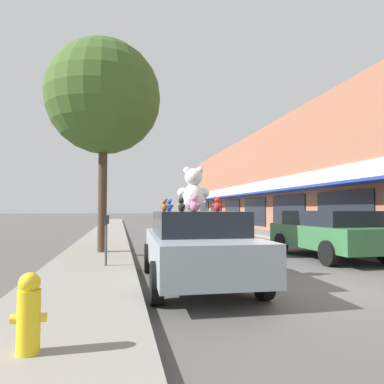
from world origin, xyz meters
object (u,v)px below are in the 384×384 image
object	(u,v)px
teddy_bear_purple	(195,206)
street_tree	(104,98)
teddy_bear_yellow	(194,204)
teddy_bear_brown	(164,205)
parked_car_far_center	(328,232)
parking_meter	(106,233)
fire_hydrant	(29,313)
teddy_bear_black	(181,205)
teddy_bear_orange	(182,204)
teddy_bear_giant	(193,190)
teddy_bear_red	(217,204)
plush_art_car	(196,244)
teddy_bear_pink	(194,203)
teddy_bear_blue	(169,205)

from	to	relation	value
teddy_bear_purple	street_tree	world-z (taller)	street_tree
teddy_bear_yellow	teddy_bear_brown	world-z (taller)	teddy_bear_yellow
parked_car_far_center	parking_meter	distance (m)	6.98
parked_car_far_center	fire_hydrant	size ratio (longest dim) A/B	5.72
teddy_bear_black	parked_car_far_center	xyz separation A→B (m)	(5.46, 3.59, -0.81)
teddy_bear_orange	parking_meter	world-z (taller)	teddy_bear_orange
teddy_bear_giant	teddy_bear_yellow	distance (m)	0.85
teddy_bear_red	plush_art_car	bearing A→B (deg)	-24.66
teddy_bear_yellow	street_tree	xyz separation A→B (m)	(-2.38, 3.60, 3.67)
teddy_bear_orange	street_tree	world-z (taller)	street_tree
plush_art_car	teddy_bear_orange	xyz separation A→B (m)	(-0.08, 1.18, 0.87)
teddy_bear_brown	teddy_bear_black	world-z (taller)	teddy_bear_brown
teddy_bear_giant	teddy_bear_orange	distance (m)	0.87
fire_hydrant	teddy_bear_orange	bearing A→B (deg)	62.64
teddy_bear_red	teddy_bear_orange	bearing A→B (deg)	-52.33
plush_art_car	parked_car_far_center	size ratio (longest dim) A/B	1.05
plush_art_car	street_tree	bearing A→B (deg)	116.62
teddy_bear_orange	fire_hydrant	size ratio (longest dim) A/B	0.45
teddy_bear_pink	teddy_bear_yellow	bearing A→B (deg)	-73.19
teddy_bear_pink	teddy_bear_red	xyz separation A→B (m)	(0.63, 0.66, -0.00)
teddy_bear_black	fire_hydrant	bearing A→B (deg)	118.31
teddy_bear_red	street_tree	size ratio (longest dim) A/B	0.04
teddy_bear_blue	street_tree	bearing A→B (deg)	-49.78
teddy_bear_brown	teddy_bear_black	size ratio (longest dim) A/B	1.04
teddy_bear_yellow	teddy_bear_pink	distance (m)	2.25
teddy_bear_yellow	teddy_bear_black	size ratio (longest dim) A/B	1.41
parked_car_far_center	parking_meter	world-z (taller)	parked_car_far_center
teddy_bear_pink	teddy_bear_black	size ratio (longest dim) A/B	1.18
teddy_bear_orange	teddy_bear_black	bearing A→B (deg)	118.30
teddy_bear_orange	parked_car_far_center	xyz separation A→B (m)	(5.07, 1.60, -0.85)
teddy_bear_yellow	parked_car_far_center	distance (m)	5.12
teddy_bear_red	street_tree	xyz separation A→B (m)	(-2.52, 5.14, 3.71)
teddy_bear_purple	teddy_bear_black	size ratio (longest dim) A/B	0.82
plush_art_car	parking_meter	world-z (taller)	plush_art_car
teddy_bear_black	teddy_bear_orange	size ratio (longest dim) A/B	0.75
teddy_bear_red	teddy_bear_black	size ratio (longest dim) A/B	1.16
teddy_bear_red	parked_car_far_center	size ratio (longest dim) A/B	0.07
teddy_bear_blue	parking_meter	size ratio (longest dim) A/B	0.23
teddy_bear_brown	teddy_bear_black	xyz separation A→B (m)	(0.20, -0.92, -0.00)
teddy_bear_brown	street_tree	world-z (taller)	street_tree
teddy_bear_giant	parking_meter	world-z (taller)	teddy_bear_giant
teddy_bear_black	street_tree	distance (m)	6.90
teddy_bear_giant	teddy_bear_pink	size ratio (longest dim) A/B	3.16
teddy_bear_purple	parked_car_far_center	world-z (taller)	teddy_bear_purple
teddy_bear_pink	fire_hydrant	bearing A→B (deg)	76.63
teddy_bear_pink	teddy_bear_red	bearing A→B (deg)	-104.43
teddy_bear_yellow	teddy_bear_giant	bearing A→B (deg)	61.45
teddy_bear_pink	parking_meter	world-z (taller)	teddy_bear_pink
teddy_bear_pink	teddy_bear_orange	xyz separation A→B (m)	(0.19, 2.23, 0.02)
plush_art_car	teddy_bear_purple	bearing A→B (deg)	86.53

